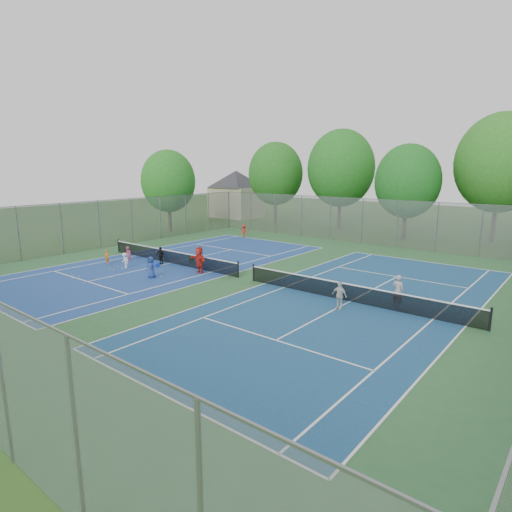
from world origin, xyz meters
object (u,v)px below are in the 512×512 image
at_px(net_left, 171,257).
at_px(net_right, 351,293).
at_px(ball_crate, 156,265).
at_px(instructor, 398,291).
at_px(ball_hopper, 191,259).

xyz_separation_m(net_left, net_right, (14.00, 0.00, 0.00)).
distance_m(ball_crate, instructor, 16.18).
relative_size(net_right, instructor, 7.98).
xyz_separation_m(ball_crate, instructor, (16.03, 2.14, 0.66)).
bearing_deg(ball_hopper, net_left, -130.99).
height_order(net_left, ball_crate, net_left).
bearing_deg(instructor, net_left, 5.26).
relative_size(ball_crate, ball_hopper, 0.69).
relative_size(net_right, ball_crate, 37.77).
relative_size(net_right, ball_hopper, 26.24).
bearing_deg(net_right, instructor, 19.87).
bearing_deg(net_left, ball_hopper, 49.01).
distance_m(net_right, ball_crate, 13.96).
distance_m(net_left, ball_hopper, 1.48).
xyz_separation_m(ball_hopper, instructor, (15.18, -0.33, 0.56)).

